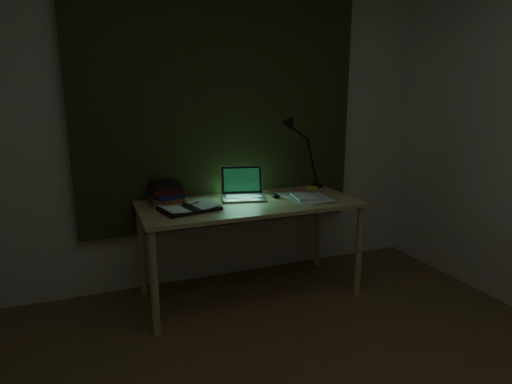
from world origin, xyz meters
TOP-DOWN VIEW (x-y plane):
  - wall_back at (0.00, 2.00)m, footprint 3.50×0.00m
  - curtain at (0.00, 1.96)m, footprint 2.20×0.06m
  - desk at (0.08, 1.58)m, footprint 1.57×0.69m
  - laptop at (0.07, 1.68)m, footprint 0.39×0.42m
  - open_textbook at (-0.38, 1.54)m, footprint 0.43×0.35m
  - book_stack at (-0.49, 1.72)m, footprint 0.22×0.26m
  - loose_papers at (0.45, 1.55)m, footprint 0.41×0.43m
  - mouse at (0.30, 1.62)m, footprint 0.07×0.09m
  - sticky_yellow at (0.72, 1.83)m, footprint 0.10×0.10m
  - sticky_pink at (0.57, 1.76)m, footprint 0.08×0.08m
  - desk_lamp at (0.79, 1.85)m, footprint 0.41×0.34m

SIDE VIEW (x-z plane):
  - desk at x=0.08m, z-range 0.00..0.72m
  - sticky_pink at x=0.57m, z-range 0.72..0.73m
  - sticky_yellow at x=0.72m, z-range 0.72..0.74m
  - loose_papers at x=0.45m, z-range 0.72..0.74m
  - mouse at x=0.30m, z-range 0.72..0.75m
  - open_textbook at x=-0.38m, z-range 0.72..0.75m
  - book_stack at x=-0.49m, z-range 0.72..0.88m
  - laptop at x=0.07m, z-range 0.72..0.95m
  - desk_lamp at x=0.79m, z-range 0.72..1.27m
  - wall_back at x=0.00m, z-range 0.00..2.50m
  - curtain at x=0.00m, z-range 0.45..2.45m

